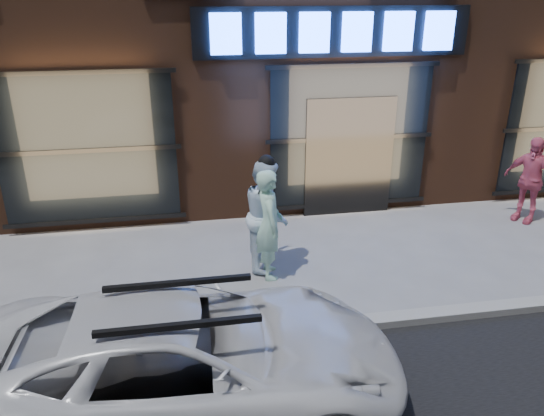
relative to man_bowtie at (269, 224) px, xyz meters
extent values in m
plane|color=slate|center=(2.01, -1.65, -0.90)|extent=(90.00, 90.00, 0.00)
cube|color=gray|center=(2.01, -1.65, -0.84)|extent=(60.00, 0.25, 0.12)
cube|color=black|center=(1.61, 2.30, 2.70)|extent=(5.20, 0.06, 0.90)
cube|color=black|center=(2.01, 2.27, 0.30)|extent=(1.80, 0.10, 2.40)
cube|color=#FFBF72|center=(-2.99, 2.33, 0.70)|extent=(3.00, 0.04, 2.60)
cube|color=black|center=(-2.99, 2.29, 0.70)|extent=(3.20, 0.06, 2.80)
cube|color=#FFBF72|center=(2.01, 2.33, 0.70)|extent=(3.00, 0.04, 2.60)
cube|color=black|center=(2.01, 2.29, 0.70)|extent=(3.20, 0.06, 2.80)
cube|color=#2659FF|center=(-0.39, 2.23, 2.70)|extent=(0.55, 0.12, 0.70)
cube|color=#2659FF|center=(0.41, 2.23, 2.70)|extent=(0.55, 0.12, 0.70)
cube|color=#2659FF|center=(1.21, 2.23, 2.70)|extent=(0.55, 0.12, 0.70)
cube|color=#2659FF|center=(2.01, 2.23, 2.70)|extent=(0.55, 0.12, 0.70)
cube|color=#2659FF|center=(2.81, 2.23, 2.70)|extent=(0.55, 0.12, 0.70)
cube|color=#2659FF|center=(3.61, 2.23, 2.70)|extent=(0.55, 0.12, 0.70)
imported|color=#B5EED0|center=(0.00, 0.00, 0.00)|extent=(0.43, 0.66, 1.81)
imported|color=white|center=(0.01, 0.33, 0.02)|extent=(0.86, 1.02, 1.86)
imported|color=#D75874|center=(5.41, 1.28, -0.04)|extent=(0.90, 1.08, 1.73)
imported|color=silver|center=(-1.41, -2.79, -0.24)|extent=(4.88, 2.38, 1.34)
camera|label=1|loc=(-1.26, -7.50, 3.48)|focal=35.00mm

